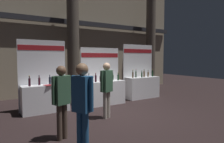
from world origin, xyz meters
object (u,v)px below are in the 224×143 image
at_px(exhibitor_booth_0, 45,95).
at_px(visitor_2, 82,101).
at_px(exhibitor_booth_1, 104,90).
at_px(exhibitor_booth_2, 142,85).
at_px(visitor_4, 107,85).
at_px(visitor_1, 62,96).

distance_m(exhibitor_booth_0, visitor_2, 3.65).
distance_m(exhibitor_booth_1, exhibitor_booth_2, 2.21).
relative_size(exhibitor_booth_1, visitor_4, 1.33).
bearing_deg(visitor_1, visitor_2, -102.12).
bearing_deg(exhibitor_booth_2, exhibitor_booth_0, -179.28).
bearing_deg(visitor_1, exhibitor_booth_2, 11.25).
xyz_separation_m(exhibitor_booth_1, visitor_2, (-2.47, -3.50, 0.50)).
distance_m(exhibitor_booth_0, exhibitor_booth_2, 4.54).
bearing_deg(visitor_2, visitor_1, -19.60).
bearing_deg(exhibitor_booth_0, exhibitor_booth_1, -2.88).
distance_m(exhibitor_booth_0, exhibitor_booth_1, 2.34).
height_order(exhibitor_booth_0, exhibitor_booth_1, exhibitor_booth_0).
relative_size(exhibitor_booth_1, visitor_2, 1.29).
bearing_deg(exhibitor_booth_1, visitor_2, -125.26).
bearing_deg(exhibitor_booth_1, exhibitor_booth_2, 4.55).
bearing_deg(exhibitor_booth_0, visitor_2, -92.12).
xyz_separation_m(visitor_1, visitor_2, (0.10, -0.96, 0.06)).
bearing_deg(exhibitor_booth_1, exhibitor_booth_0, 177.12).
relative_size(exhibitor_booth_0, visitor_2, 1.41).
relative_size(exhibitor_booth_1, exhibitor_booth_2, 0.92).
bearing_deg(exhibitor_booth_1, visitor_1, -135.49).
xyz_separation_m(exhibitor_booth_0, visitor_2, (-0.13, -3.61, 0.48)).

